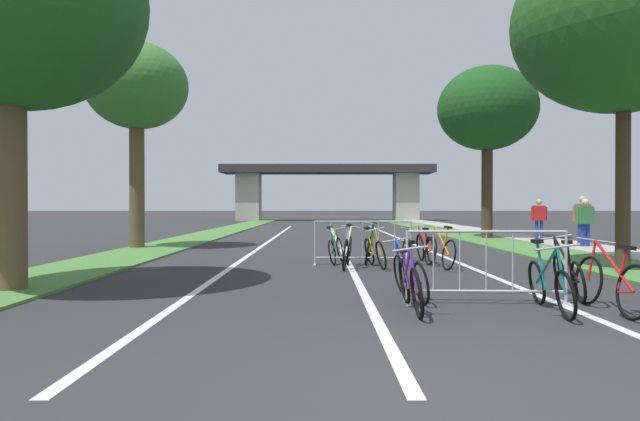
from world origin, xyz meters
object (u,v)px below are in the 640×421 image
Objects in this scene: crowd_barrier_second at (362,243)px; bicycle_blue_5 at (409,275)px; bicycle_purple_3 at (409,284)px; bicycle_red_11 at (425,248)px; bicycle_black_9 at (567,274)px; bicycle_teal_10 at (549,285)px; bicycle_green_2 at (335,249)px; bicycle_silver_7 at (405,248)px; pedestrian_waiting at (582,216)px; pedestrian_with_backpack at (538,216)px; tree_right_maple_mid at (623,21)px; bicycle_red_1 at (609,283)px; tree_right_cypress_far at (487,110)px; bicycle_yellow_8 at (374,251)px; bicycle_orange_6 at (439,251)px; crowd_barrier_nearest at (486,267)px; tree_left_pine_near at (136,89)px; bicycle_teal_0 at (369,247)px; bicycle_white_4 at (347,251)px; pedestrian_strolling at (585,218)px.

bicycle_blue_5 is (0.34, -4.42, -0.16)m from crowd_barrier_second.
bicycle_red_11 reaches higher than bicycle_purple_3.
bicycle_black_9 is 0.97× the size of bicycle_teal_10.
bicycle_green_2 is 1.71m from bicycle_silver_7.
bicycle_blue_5 is 5.02m from bicycle_silver_7.
bicycle_blue_5 is 1.00× the size of bicycle_black_9.
bicycle_red_11 is at bearing 47.49° from pedestrian_waiting.
tree_right_maple_mid is at bearing -93.98° from pedestrian_with_backpack.
bicycle_purple_3 is 0.94m from bicycle_blue_5.
bicycle_red_1 is at bearing -100.21° from pedestrian_with_backpack.
tree_right_cypress_far reaches higher than tree_right_maple_mid.
bicycle_yellow_8 is 11.61m from pedestrian_with_backpack.
bicycle_red_11 is at bearing 86.70° from bicycle_orange_6.
crowd_barrier_nearest is 1.52m from bicycle_black_9.
crowd_barrier_nearest is at bearing -106.27° from pedestrian_with_backpack.
bicycle_yellow_8 is (7.21, -5.26, -4.85)m from tree_left_pine_near.
bicycle_green_2 is (-0.62, 0.48, -0.16)m from crowd_barrier_second.
crowd_barrier_second is at bearing 168.09° from tree_right_maple_mid.
crowd_barrier_nearest reaches higher than bicycle_black_9.
crowd_barrier_second is at bearing -34.66° from tree_left_pine_near.
bicycle_teal_0 is at bearing -124.01° from pedestrian_with_backpack.
bicycle_red_11 is at bearing -153.24° from bicycle_yellow_8.
bicycle_teal_0 reaches higher than bicycle_yellow_8.
pedestrian_with_backpack is at bearing -107.37° from bicycle_teal_10.
bicycle_green_2 is at bearing -34.31° from tree_left_pine_near.
crowd_barrier_nearest is 14.71m from pedestrian_with_backpack.
tree_right_cypress_far is 12.21m from bicycle_teal_0.
crowd_barrier_second is 1.43× the size of bicycle_yellow_8.
tree_right_maple_mid is 3.15× the size of crowd_barrier_nearest.
tree_left_pine_near is 3.98× the size of bicycle_teal_10.
bicycle_teal_10 reaches higher than bicycle_blue_5.
crowd_barrier_nearest is at bearing 98.15° from bicycle_silver_7.
pedestrian_with_backpack reaches higher than bicycle_teal_0.
bicycle_teal_10 is at bearing -89.02° from bicycle_red_11.
pedestrian_waiting is (7.63, 10.03, 0.69)m from bicycle_blue_5.
bicycle_green_2 is at bearing 111.16° from bicycle_white_4.
bicycle_teal_0 is 1.78m from bicycle_orange_6.
crowd_barrier_nearest is 5.44m from bicycle_teal_0.
bicycle_white_4 is at bearing 67.78° from bicycle_teal_0.
bicycle_teal_0 is 6.17m from bicycle_teal_10.
tree_left_pine_near is 9.11m from bicycle_green_2.
tree_left_pine_near is 4.19× the size of bicycle_silver_7.
tree_right_maple_mid is 8.00m from bicycle_green_2.
bicycle_green_2 is 6.45m from bicycle_teal_10.
bicycle_red_11 is 1.02× the size of pedestrian_strolling.
bicycle_teal_10 is at bearing 99.99° from bicycle_yellow_8.
bicycle_purple_3 is at bearing 98.64° from bicycle_teal_0.
bicycle_yellow_8 is (0.02, -0.93, -0.01)m from bicycle_teal_0.
bicycle_white_4 is at bearing -122.86° from pedestrian_with_backpack.
tree_right_maple_mid is at bearing -25.68° from tree_left_pine_near.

